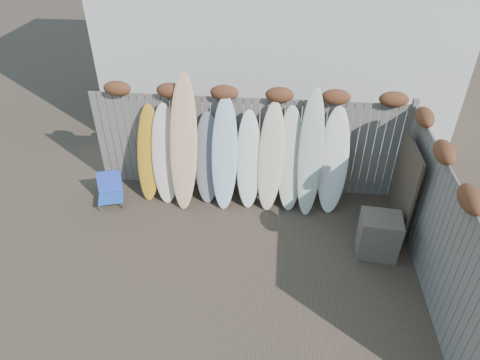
# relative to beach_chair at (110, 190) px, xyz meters

# --- Properties ---
(ground) EXTENTS (80.00, 80.00, 0.00)m
(ground) POSITION_rel_beach_chair_xyz_m (2.60, -1.64, -0.29)
(ground) COLOR #493A2D
(back_fence) EXTENTS (6.05, 0.28, 2.24)m
(back_fence) POSITION_rel_beach_chair_xyz_m (2.66, 0.76, 0.90)
(back_fence) COLOR slate
(back_fence) RESTS_ON ground
(right_fence) EXTENTS (0.28, 4.40, 2.24)m
(right_fence) POSITION_rel_beach_chair_xyz_m (5.59, -1.39, 0.85)
(right_fence) COLOR slate
(right_fence) RESTS_ON ground
(beach_chair) EXTENTS (0.59, 0.62, 0.62)m
(beach_chair) POSITION_rel_beach_chair_xyz_m (0.00, 0.00, 0.00)
(beach_chair) COLOR blue
(beach_chair) RESTS_ON ground
(wooden_crate) EXTENTS (0.69, 0.59, 0.76)m
(wooden_crate) POSITION_rel_beach_chair_xyz_m (4.98, -0.93, 0.09)
(wooden_crate) COLOR #51493D
(wooden_crate) RESTS_ON ground
(lattice_panel) EXTENTS (0.06, 1.17, 1.75)m
(lattice_panel) POSITION_rel_beach_chair_xyz_m (5.42, -0.27, 0.59)
(lattice_panel) COLOR #49332C
(lattice_panel) RESTS_ON ground
(surfboard_0) EXTENTS (0.51, 0.69, 1.85)m
(surfboard_0) POSITION_rel_beach_chair_xyz_m (0.74, 0.38, 0.64)
(surfboard_0) COLOR orange
(surfboard_0) RESTS_ON ground
(surfboard_1) EXTENTS (0.58, 0.72, 1.90)m
(surfboard_1) POSITION_rel_beach_chair_xyz_m (1.08, 0.35, 0.66)
(surfboard_1) COLOR beige
(surfboard_1) RESTS_ON ground
(surfboard_2) EXTENTS (0.55, 0.88, 2.49)m
(surfboard_2) POSITION_rel_beach_chair_xyz_m (1.47, 0.28, 0.96)
(surfboard_2) COLOR #FFDD86
(surfboard_2) RESTS_ON ground
(surfboard_3) EXTENTS (0.52, 0.64, 1.75)m
(surfboard_3) POSITION_rel_beach_chair_xyz_m (1.89, 0.40, 0.59)
(surfboard_3) COLOR slate
(surfboard_3) RESTS_ON ground
(surfboard_4) EXTENTS (0.49, 0.75, 2.11)m
(surfboard_4) POSITION_rel_beach_chair_xyz_m (2.23, 0.30, 0.77)
(surfboard_4) COLOR silver
(surfboard_4) RESTS_ON ground
(surfboard_5) EXTENTS (0.51, 0.69, 1.84)m
(surfboard_5) POSITION_rel_beach_chair_xyz_m (2.68, 0.34, 0.63)
(surfboard_5) COLOR white
(surfboard_5) RESTS_ON ground
(surfboard_6) EXTENTS (0.55, 0.76, 2.02)m
(surfboard_6) POSITION_rel_beach_chair_xyz_m (3.10, 0.33, 0.72)
(surfboard_6) COLOR beige
(surfboard_6) RESTS_ON ground
(surfboard_7) EXTENTS (0.55, 0.73, 1.95)m
(surfboard_7) POSITION_rel_beach_chair_xyz_m (3.46, 0.35, 0.69)
(surfboard_7) COLOR beige
(surfboard_7) RESTS_ON ground
(surfboard_8) EXTENTS (0.48, 0.82, 2.31)m
(surfboard_8) POSITION_rel_beach_chair_xyz_m (3.82, 0.31, 0.86)
(surfboard_8) COLOR beige
(surfboard_8) RESTS_ON ground
(surfboard_9) EXTENTS (0.58, 0.73, 1.97)m
(surfboard_9) POSITION_rel_beach_chair_xyz_m (4.26, 0.36, 0.70)
(surfboard_9) COLOR white
(surfboard_9) RESTS_ON ground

